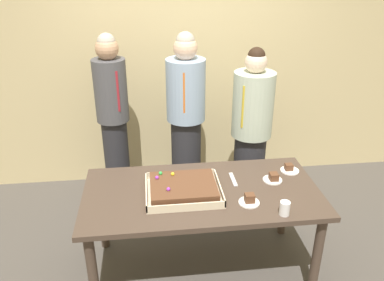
{
  "coord_description": "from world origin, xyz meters",
  "views": [
    {
      "loc": [
        -0.37,
        -2.45,
        2.32
      ],
      "look_at": [
        -0.06,
        0.15,
        1.09
      ],
      "focal_mm": 36.57,
      "sensor_mm": 36.0,
      "label": 1
    }
  ],
  "objects_px": {
    "party_table": "(202,201)",
    "drink_cup_nearest": "(285,208)",
    "plated_slice_near_left": "(273,178)",
    "plated_slice_far_left": "(249,200)",
    "person_serving_front": "(186,120)",
    "person_green_shirt_behind": "(251,132)",
    "sheet_cake": "(183,189)",
    "person_striped_tie_right": "(113,118)",
    "plated_slice_near_right": "(289,169)",
    "cake_server_utensil": "(233,179)"
  },
  "relations": [
    {
      "from": "party_table",
      "to": "sheet_cake",
      "type": "relative_size",
      "value": 3.2
    },
    {
      "from": "plated_slice_near_left",
      "to": "plated_slice_far_left",
      "type": "relative_size",
      "value": 1.0
    },
    {
      "from": "sheet_cake",
      "to": "plated_slice_near_left",
      "type": "distance_m",
      "value": 0.72
    },
    {
      "from": "drink_cup_nearest",
      "to": "person_serving_front",
      "type": "bearing_deg",
      "value": 111.25
    },
    {
      "from": "party_table",
      "to": "person_serving_front",
      "type": "bearing_deg",
      "value": 90.8
    },
    {
      "from": "sheet_cake",
      "to": "plated_slice_near_left",
      "type": "bearing_deg",
      "value": 7.73
    },
    {
      "from": "party_table",
      "to": "plated_slice_far_left",
      "type": "distance_m",
      "value": 0.38
    },
    {
      "from": "plated_slice_near_left",
      "to": "plated_slice_far_left",
      "type": "height_order",
      "value": "plated_slice_far_left"
    },
    {
      "from": "person_serving_front",
      "to": "sheet_cake",
      "type": "bearing_deg",
      "value": -0.04
    },
    {
      "from": "person_serving_front",
      "to": "cake_server_utensil",
      "type": "bearing_deg",
      "value": 25.07
    },
    {
      "from": "cake_server_utensil",
      "to": "person_serving_front",
      "type": "relative_size",
      "value": 0.12
    },
    {
      "from": "sheet_cake",
      "to": "drink_cup_nearest",
      "type": "relative_size",
      "value": 5.51
    },
    {
      "from": "plated_slice_far_left",
      "to": "person_green_shirt_behind",
      "type": "height_order",
      "value": "person_green_shirt_behind"
    },
    {
      "from": "sheet_cake",
      "to": "plated_slice_far_left",
      "type": "distance_m",
      "value": 0.49
    },
    {
      "from": "party_table",
      "to": "cake_server_utensil",
      "type": "height_order",
      "value": "cake_server_utensil"
    },
    {
      "from": "sheet_cake",
      "to": "plated_slice_near_right",
      "type": "height_order",
      "value": "sheet_cake"
    },
    {
      "from": "person_striped_tie_right",
      "to": "plated_slice_far_left",
      "type": "bearing_deg",
      "value": 11.29
    },
    {
      "from": "sheet_cake",
      "to": "person_striped_tie_right",
      "type": "bearing_deg",
      "value": 116.71
    },
    {
      "from": "plated_slice_near_right",
      "to": "person_striped_tie_right",
      "type": "distance_m",
      "value": 1.72
    },
    {
      "from": "plated_slice_near_right",
      "to": "drink_cup_nearest",
      "type": "distance_m",
      "value": 0.62
    },
    {
      "from": "cake_server_utensil",
      "to": "person_serving_front",
      "type": "distance_m",
      "value": 0.93
    },
    {
      "from": "cake_server_utensil",
      "to": "person_striped_tie_right",
      "type": "bearing_deg",
      "value": 134.9
    },
    {
      "from": "plated_slice_near_left",
      "to": "cake_server_utensil",
      "type": "bearing_deg",
      "value": 170.81
    },
    {
      "from": "plated_slice_far_left",
      "to": "drink_cup_nearest",
      "type": "height_order",
      "value": "drink_cup_nearest"
    },
    {
      "from": "sheet_cake",
      "to": "party_table",
      "type": "bearing_deg",
      "value": 6.19
    },
    {
      "from": "person_serving_front",
      "to": "person_striped_tie_right",
      "type": "height_order",
      "value": "person_serving_front"
    },
    {
      "from": "person_green_shirt_behind",
      "to": "sheet_cake",
      "type": "bearing_deg",
      "value": -0.04
    },
    {
      "from": "sheet_cake",
      "to": "person_striped_tie_right",
      "type": "height_order",
      "value": "person_striped_tie_right"
    },
    {
      "from": "plated_slice_near_left",
      "to": "person_striped_tie_right",
      "type": "height_order",
      "value": "person_striped_tie_right"
    },
    {
      "from": "party_table",
      "to": "drink_cup_nearest",
      "type": "distance_m",
      "value": 0.64
    },
    {
      "from": "plated_slice_near_right",
      "to": "plated_slice_far_left",
      "type": "relative_size",
      "value": 1.0
    },
    {
      "from": "plated_slice_far_left",
      "to": "person_green_shirt_behind",
      "type": "xyz_separation_m",
      "value": [
        0.27,
        1.0,
        0.07
      ]
    },
    {
      "from": "person_striped_tie_right",
      "to": "person_serving_front",
      "type": "bearing_deg",
      "value": 54.31
    },
    {
      "from": "plated_slice_near_right",
      "to": "person_striped_tie_right",
      "type": "relative_size",
      "value": 0.09
    },
    {
      "from": "plated_slice_near_left",
      "to": "plated_slice_near_right",
      "type": "relative_size",
      "value": 1.0
    },
    {
      "from": "party_table",
      "to": "plated_slice_near_left",
      "type": "height_order",
      "value": "plated_slice_near_left"
    },
    {
      "from": "plated_slice_near_left",
      "to": "person_green_shirt_behind",
      "type": "relative_size",
      "value": 0.09
    },
    {
      "from": "plated_slice_near_right",
      "to": "cake_server_utensil",
      "type": "height_order",
      "value": "plated_slice_near_right"
    },
    {
      "from": "drink_cup_nearest",
      "to": "person_striped_tie_right",
      "type": "relative_size",
      "value": 0.06
    },
    {
      "from": "person_green_shirt_behind",
      "to": "plated_slice_near_right",
      "type": "bearing_deg",
      "value": 57.39
    },
    {
      "from": "drink_cup_nearest",
      "to": "sheet_cake",
      "type": "bearing_deg",
      "value": 152.48
    },
    {
      "from": "plated_slice_near_left",
      "to": "plated_slice_near_right",
      "type": "distance_m",
      "value": 0.22
    },
    {
      "from": "party_table",
      "to": "plated_slice_far_left",
      "type": "xyz_separation_m",
      "value": [
        0.31,
        -0.2,
        0.11
      ]
    },
    {
      "from": "person_serving_front",
      "to": "person_green_shirt_behind",
      "type": "xyz_separation_m",
      "value": [
        0.59,
        -0.19,
        -0.07
      ]
    },
    {
      "from": "plated_slice_near_right",
      "to": "cake_server_utensil",
      "type": "xyz_separation_m",
      "value": [
        -0.48,
        -0.08,
        -0.01
      ]
    },
    {
      "from": "plated_slice_near_left",
      "to": "drink_cup_nearest",
      "type": "bearing_deg",
      "value": -97.77
    },
    {
      "from": "plated_slice_far_left",
      "to": "person_green_shirt_behind",
      "type": "relative_size",
      "value": 0.09
    },
    {
      "from": "plated_slice_near_left",
      "to": "person_striped_tie_right",
      "type": "distance_m",
      "value": 1.65
    },
    {
      "from": "drink_cup_nearest",
      "to": "person_serving_front",
      "type": "relative_size",
      "value": 0.06
    },
    {
      "from": "person_striped_tie_right",
      "to": "plated_slice_near_right",
      "type": "bearing_deg",
      "value": 31.75
    }
  ]
}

